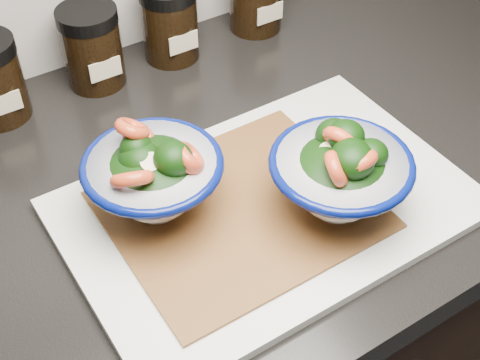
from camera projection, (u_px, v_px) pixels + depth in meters
countertop at (152, 205)px, 0.80m from camera, size 3.50×0.60×0.04m
cutting_board at (267, 206)px, 0.76m from camera, size 0.45×0.30×0.01m
bamboo_mat at (240, 209)px, 0.75m from camera, size 0.28×0.24×0.00m
bowl_left at (154, 176)px, 0.71m from camera, size 0.15×0.15×0.12m
bowl_right at (341, 174)px, 0.71m from camera, size 0.16×0.16×0.11m
spice_jar_c at (92, 47)px, 0.91m from camera, size 0.08×0.08×0.11m
spice_jar_d at (170, 22)px, 0.95m from camera, size 0.08×0.08×0.11m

